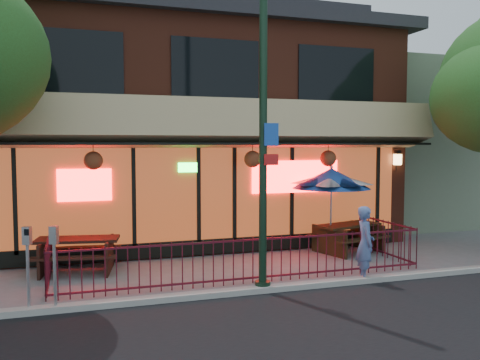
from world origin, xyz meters
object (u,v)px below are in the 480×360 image
object	(u,v)px
pedestrian	(365,243)
parking_meter_near	(54,254)
picnic_table_right	(348,234)
parking_meter_far	(28,255)
picnic_table_left	(78,250)
patio_umbrella	(331,178)
street_light	(263,137)

from	to	relation	value
pedestrian	parking_meter_near	bearing A→B (deg)	107.45
picnic_table_right	parking_meter_far	xyz separation A→B (m)	(-8.05, -2.80, 0.53)
picnic_table_left	parking_meter_near	xyz separation A→B (m)	(-0.40, -2.88, 0.52)
patio_umbrella	parking_meter_far	xyz separation A→B (m)	(-7.50, -2.80, -1.02)
street_light	parking_meter_near	world-z (taller)	street_light
street_light	pedestrian	bearing A→B (deg)	1.25
parking_meter_near	pedestrian	bearing A→B (deg)	1.16
picnic_table_left	parking_meter_far	bearing A→B (deg)	-106.86
picnic_table_left	pedestrian	size ratio (longest dim) A/B	1.27
street_light	patio_umbrella	size ratio (longest dim) A/B	2.88
patio_umbrella	picnic_table_left	bearing A→B (deg)	-180.00
patio_umbrella	parking_meter_near	size ratio (longest dim) A/B	1.57
street_light	picnic_table_right	distance (m)	5.26
parking_meter_near	parking_meter_far	distance (m)	0.46
picnic_table_left	parking_meter_far	world-z (taller)	parking_meter_far
parking_meter_near	street_light	bearing A→B (deg)	1.11
patio_umbrella	pedestrian	world-z (taller)	patio_umbrella
pedestrian	parking_meter_far	bearing A→B (deg)	106.71
parking_meter_near	parking_meter_far	world-z (taller)	same
parking_meter_far	parking_meter_near	bearing A→B (deg)	-10.11
picnic_table_left	picnic_table_right	xyz separation A→B (m)	(7.20, 0.00, -0.01)
street_light	picnic_table_left	distance (m)	5.26
parking_meter_near	parking_meter_far	xyz separation A→B (m)	(-0.45, 0.08, 0.00)
patio_umbrella	parking_meter_far	bearing A→B (deg)	-159.52
street_light	parking_meter_far	xyz separation A→B (m)	(-4.45, 0.00, -2.10)
picnic_table_left	picnic_table_right	size ratio (longest dim) A/B	0.97
street_light	parking_meter_near	bearing A→B (deg)	-178.89
picnic_table_left	parking_meter_far	distance (m)	2.97
pedestrian	parking_meter_near	distance (m)	6.44
street_light	pedestrian	size ratio (longest dim) A/B	4.24
picnic_table_left	pedestrian	xyz separation A→B (m)	(6.03, -2.75, 0.30)
street_light	parking_meter_near	size ratio (longest dim) A/B	4.51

